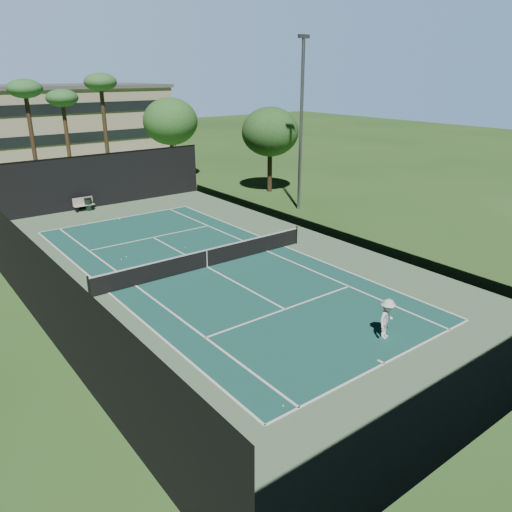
# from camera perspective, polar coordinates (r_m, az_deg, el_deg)

# --- Properties ---
(ground) EXTENTS (160.00, 160.00, 0.00)m
(ground) POSITION_cam_1_polar(r_m,az_deg,el_deg) (26.88, -5.59, -1.28)
(ground) COLOR #2C5620
(ground) RESTS_ON ground
(apron_slab) EXTENTS (18.00, 32.00, 0.01)m
(apron_slab) POSITION_cam_1_polar(r_m,az_deg,el_deg) (26.88, -5.59, -1.27)
(apron_slab) COLOR #577954
(apron_slab) RESTS_ON ground
(court_surface) EXTENTS (10.97, 23.77, 0.01)m
(court_surface) POSITION_cam_1_polar(r_m,az_deg,el_deg) (26.87, -5.60, -1.26)
(court_surface) COLOR #195149
(court_surface) RESTS_ON ground
(court_lines) EXTENTS (11.07, 23.87, 0.01)m
(court_lines) POSITION_cam_1_polar(r_m,az_deg,el_deg) (26.87, -5.60, -1.24)
(court_lines) COLOR white
(court_lines) RESTS_ON ground
(tennis_net) EXTENTS (12.90, 0.10, 1.10)m
(tennis_net) POSITION_cam_1_polar(r_m,az_deg,el_deg) (26.68, -5.63, -0.17)
(tennis_net) COLOR black
(tennis_net) RESTS_ON ground
(fence) EXTENTS (18.04, 32.05, 4.03)m
(fence) POSITION_cam_1_polar(r_m,az_deg,el_deg) (26.26, -5.82, 2.83)
(fence) COLOR black
(fence) RESTS_ON ground
(player) EXTENTS (1.20, 0.91, 1.64)m
(player) POSITION_cam_1_polar(r_m,az_deg,el_deg) (20.21, 14.73, -6.95)
(player) COLOR white
(player) RESTS_ON ground
(tennis_ball_a) EXTENTS (0.06, 0.06, 0.06)m
(tennis_ball_a) POSITION_cam_1_polar(r_m,az_deg,el_deg) (16.34, 3.12, -16.71)
(tennis_ball_a) COLOR #D0DF32
(tennis_ball_a) RESTS_ON ground
(tennis_ball_b) EXTENTS (0.08, 0.08, 0.08)m
(tennis_ball_b) POSITION_cam_1_polar(r_m,az_deg,el_deg) (29.07, -14.58, -0.09)
(tennis_ball_b) COLOR #E7F337
(tennis_ball_b) RESTS_ON ground
(tennis_ball_c) EXTENTS (0.06, 0.06, 0.06)m
(tennis_ball_c) POSITION_cam_1_polar(r_m,az_deg,el_deg) (29.97, -8.11, 0.98)
(tennis_ball_c) COLOR #C0D430
(tennis_ball_c) RESTS_ON ground
(tennis_ball_d) EXTENTS (0.07, 0.07, 0.07)m
(tennis_ball_d) POSITION_cam_1_polar(r_m,az_deg,el_deg) (28.74, -15.15, -0.39)
(tennis_ball_d) COLOR #C4E935
(tennis_ball_d) RESTS_ON ground
(park_bench) EXTENTS (1.50, 0.45, 1.02)m
(park_bench) POSITION_cam_1_polar(r_m,az_deg,el_deg) (39.73, -19.12, 5.66)
(park_bench) COLOR beige
(park_bench) RESTS_ON ground
(trash_bin) EXTENTS (0.56, 0.56, 0.95)m
(trash_bin) POSITION_cam_1_polar(r_m,az_deg,el_deg) (39.79, -18.62, 5.64)
(trash_bin) COLOR black
(trash_bin) RESTS_ON ground
(palm_a) EXTENTS (2.80, 2.80, 9.32)m
(palm_a) POSITION_cam_1_polar(r_m,az_deg,el_deg) (46.68, -24.86, 16.53)
(palm_a) COLOR #472F1E
(palm_a) RESTS_ON ground
(palm_b) EXTENTS (2.80, 2.80, 8.42)m
(palm_b) POSITION_cam_1_polar(r_m,az_deg,el_deg) (49.57, -21.25, 16.15)
(palm_b) COLOR #4D3521
(palm_b) RESTS_ON ground
(palm_c) EXTENTS (2.80, 2.80, 9.77)m
(palm_c) POSITION_cam_1_polar(r_m,az_deg,el_deg) (47.51, -17.31, 17.97)
(palm_c) COLOR #43321D
(palm_c) RESTS_ON ground
(decid_tree_a) EXTENTS (5.12, 5.12, 7.62)m
(decid_tree_a) POSITION_cam_1_polar(r_m,az_deg,el_deg) (49.27, -9.76, 14.90)
(decid_tree_a) COLOR #4F3521
(decid_tree_a) RESTS_ON ground
(decid_tree_b) EXTENTS (4.80, 4.80, 7.14)m
(decid_tree_b) POSITION_cam_1_polar(r_m,az_deg,el_deg) (43.19, 1.62, 13.99)
(decid_tree_b) COLOR #402D1B
(decid_tree_b) RESTS_ON ground
(campus_building) EXTENTS (40.50, 12.50, 8.30)m
(campus_building) POSITION_cam_1_polar(r_m,az_deg,el_deg) (68.79, -27.23, 13.48)
(campus_building) COLOR #C0B195
(campus_building) RESTS_ON ground
(light_pole) EXTENTS (0.90, 0.25, 12.22)m
(light_pole) POSITION_cam_1_polar(r_m,az_deg,el_deg) (37.23, 5.19, 15.02)
(light_pole) COLOR gray
(light_pole) RESTS_ON ground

